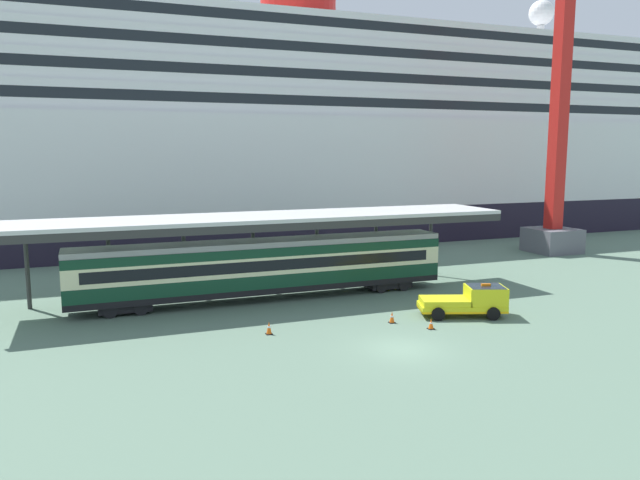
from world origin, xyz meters
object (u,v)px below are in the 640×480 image
(traffic_cone_near, at_px, (392,317))
(dockside_crane, at_px, (564,97))
(train_carriage, at_px, (265,266))
(service_truck, at_px, (470,300))
(cruise_ship, at_px, (180,139))
(traffic_cone_far, at_px, (431,324))
(traffic_cone_mid, at_px, (269,328))

(traffic_cone_near, xyz_separation_m, dockside_crane, (27.38, 16.75, 14.95))
(train_carriage, xyz_separation_m, service_truck, (10.59, -8.56, -1.33))
(cruise_ship, height_order, traffic_cone_far, cruise_ship)
(train_carriage, xyz_separation_m, traffic_cone_mid, (-2.01, -7.73, -1.95))
(traffic_cone_near, relative_size, dockside_crane, 0.01)
(traffic_cone_far, bearing_deg, traffic_cone_mid, 164.99)
(traffic_cone_near, height_order, dockside_crane, dockside_crane)
(cruise_ship, bearing_deg, traffic_cone_mid, -91.45)
(traffic_cone_near, xyz_separation_m, traffic_cone_far, (1.49, -1.92, -0.04))
(traffic_cone_mid, relative_size, traffic_cone_far, 1.18)
(traffic_cone_far, bearing_deg, traffic_cone_near, 127.71)
(traffic_cone_near, bearing_deg, traffic_cone_mid, 176.43)
(traffic_cone_mid, distance_m, traffic_cone_far, 9.21)
(train_carriage, bearing_deg, traffic_cone_far, -55.76)
(dockside_crane, bearing_deg, service_truck, -142.35)
(traffic_cone_mid, bearing_deg, traffic_cone_near, -3.57)
(traffic_cone_near, height_order, traffic_cone_mid, traffic_cone_mid)
(train_carriage, height_order, traffic_cone_far, train_carriage)
(cruise_ship, xyz_separation_m, traffic_cone_mid, (-0.96, -37.92, -11.02))
(service_truck, height_order, traffic_cone_far, service_truck)
(traffic_cone_near, distance_m, traffic_cone_mid, 7.42)
(cruise_ship, relative_size, service_truck, 31.50)
(service_truck, xyz_separation_m, traffic_cone_mid, (-12.60, 0.83, -0.63))
(cruise_ship, distance_m, traffic_cone_mid, 39.50)
(cruise_ship, relative_size, traffic_cone_far, 282.73)
(traffic_cone_mid, height_order, traffic_cone_far, traffic_cone_mid)
(train_carriage, relative_size, traffic_cone_far, 41.06)
(cruise_ship, height_order, dockside_crane, dockside_crane)
(service_truck, height_order, traffic_cone_near, service_truck)
(traffic_cone_mid, bearing_deg, dockside_crane, 25.09)
(service_truck, relative_size, dockside_crane, 0.11)
(cruise_ship, bearing_deg, train_carriage, -88.01)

